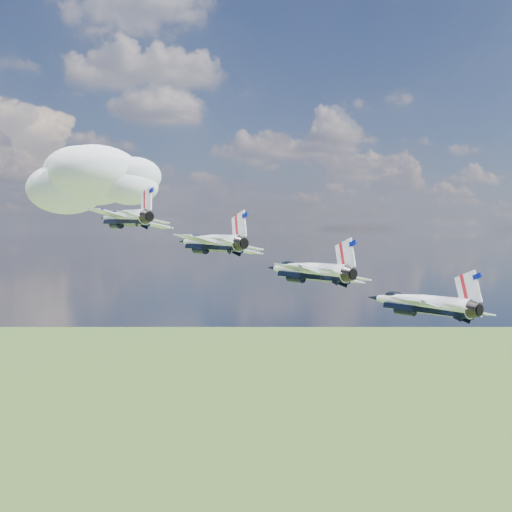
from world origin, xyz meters
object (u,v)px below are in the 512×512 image
object	(u,v)px
jet_2	(306,271)
jet_3	(418,303)
jet_1	(209,242)
jet_0	(123,218)

from	to	relation	value
jet_2	jet_3	size ratio (longest dim) A/B	1.00
jet_3	jet_2	bearing A→B (deg)	119.75
jet_1	jet_2	xyz separation A→B (m)	(8.78, -7.98, -2.94)
jet_1	jet_2	distance (m)	12.22
jet_1	jet_2	bearing A→B (deg)	-60.25
jet_3	jet_1	bearing A→B (deg)	119.75
jet_0	jet_2	distance (m)	24.45
jet_0	jet_1	distance (m)	12.22
jet_0	jet_3	bearing A→B (deg)	-60.25
jet_0	jet_3	size ratio (longest dim) A/B	1.00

